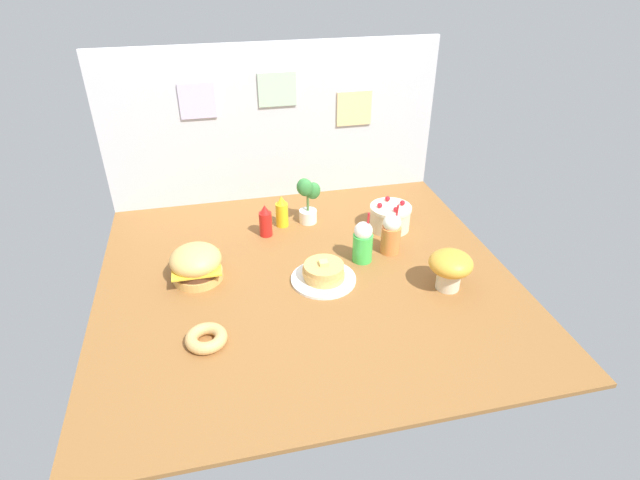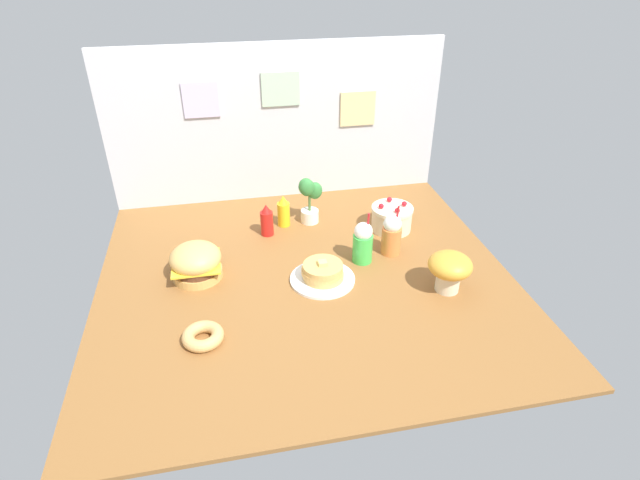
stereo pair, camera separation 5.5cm
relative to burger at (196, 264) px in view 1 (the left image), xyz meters
The scene contains 12 objects.
ground_plane 52.81cm from the burger, 11.84° to the right, with size 194.79×182.89×2.00cm, color brown.
back_wall 102.33cm from the burger, 57.56° to the left, with size 194.79×4.20×91.57cm.
burger is the anchor object (origin of this frame).
pancake_stack 60.12cm from the burger, 14.40° to the right, with size 30.97×30.97×10.84cm.
layer_cake 108.14cm from the burger, 13.34° to the left, with size 22.73×22.73×16.58cm.
ketchup_bottle 49.71cm from the burger, 41.56° to the left, with size 6.92×6.92×18.22cm.
mustard_bottle 62.99cm from the burger, 41.05° to the left, with size 6.92×6.92×18.22cm.
cream_soda_cup 81.03cm from the burger, ahead, with size 10.02×10.02×27.33cm.
orange_float_cup 97.32cm from the burger, ahead, with size 10.02×10.02×27.32cm.
donut_pink_glaze 46.79cm from the burger, 87.14° to the right, with size 16.94×16.94×5.10cm.
potted_plant 75.71cm from the burger, 34.13° to the left, with size 13.11×10.91×27.78cm.
mushroom_stool 117.78cm from the burger, 16.55° to the right, with size 20.04×20.04×19.13cm.
Camera 1 is at (-38.14, -194.28, 141.68)cm, focal length 28.39 mm.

